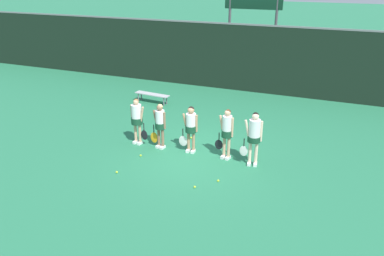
{
  "coord_description": "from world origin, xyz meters",
  "views": [
    {
      "loc": [
        4.31,
        -10.62,
        5.75
      ],
      "look_at": [
        -0.02,
        -0.03,
        0.92
      ],
      "focal_mm": 35.0,
      "sensor_mm": 36.0,
      "label": 1
    }
  ],
  "objects_px": {
    "tennis_ball_1": "(117,172)",
    "tennis_ball_0": "(191,138)",
    "scoreboard": "(253,8)",
    "player_1": "(160,123)",
    "bench_courtside": "(152,95)",
    "player_3": "(227,130)",
    "tennis_ball_3": "(141,155)",
    "tennis_ball_4": "(218,181)",
    "player_0": "(137,118)",
    "player_4": "(254,134)",
    "tennis_ball_2": "(195,187)",
    "player_2": "(191,125)"
  },
  "relations": [
    {
      "from": "tennis_ball_1",
      "to": "tennis_ball_0",
      "type": "bearing_deg",
      "value": 70.58
    },
    {
      "from": "scoreboard",
      "to": "player_1",
      "type": "relative_size",
      "value": 3.18
    },
    {
      "from": "bench_courtside",
      "to": "player_3",
      "type": "height_order",
      "value": "player_3"
    },
    {
      "from": "player_3",
      "to": "tennis_ball_3",
      "type": "xyz_separation_m",
      "value": [
        -2.68,
        -0.96,
        -0.98
      ]
    },
    {
      "from": "player_3",
      "to": "tennis_ball_4",
      "type": "bearing_deg",
      "value": -69.96
    },
    {
      "from": "tennis_ball_3",
      "to": "player_1",
      "type": "bearing_deg",
      "value": 69.66
    },
    {
      "from": "player_0",
      "to": "player_4",
      "type": "height_order",
      "value": "player_4"
    },
    {
      "from": "player_1",
      "to": "tennis_ball_3",
      "type": "xyz_separation_m",
      "value": [
        -0.32,
        -0.87,
        -0.91
      ]
    },
    {
      "from": "player_0",
      "to": "tennis_ball_2",
      "type": "height_order",
      "value": "player_0"
    },
    {
      "from": "player_3",
      "to": "player_2",
      "type": "bearing_deg",
      "value": -169.22
    },
    {
      "from": "tennis_ball_0",
      "to": "tennis_ball_3",
      "type": "xyz_separation_m",
      "value": [
        -1.02,
        -1.98,
        -0.0
      ]
    },
    {
      "from": "tennis_ball_2",
      "to": "tennis_ball_1",
      "type": "bearing_deg",
      "value": -177.31
    },
    {
      "from": "player_4",
      "to": "player_0",
      "type": "bearing_deg",
      "value": 170.16
    },
    {
      "from": "tennis_ball_0",
      "to": "tennis_ball_3",
      "type": "distance_m",
      "value": 2.22
    },
    {
      "from": "player_2",
      "to": "tennis_ball_0",
      "type": "distance_m",
      "value": 1.44
    },
    {
      "from": "bench_courtside",
      "to": "tennis_ball_2",
      "type": "bearing_deg",
      "value": -48.07
    },
    {
      "from": "player_2",
      "to": "tennis_ball_0",
      "type": "relative_size",
      "value": 23.99
    },
    {
      "from": "player_2",
      "to": "bench_courtside",
      "type": "bearing_deg",
      "value": 129.33
    },
    {
      "from": "scoreboard",
      "to": "player_4",
      "type": "relative_size",
      "value": 2.88
    },
    {
      "from": "tennis_ball_1",
      "to": "tennis_ball_4",
      "type": "height_order",
      "value": "tennis_ball_1"
    },
    {
      "from": "tennis_ball_0",
      "to": "player_2",
      "type": "bearing_deg",
      "value": -68.46
    },
    {
      "from": "bench_courtside",
      "to": "tennis_ball_1",
      "type": "bearing_deg",
      "value": -66.48
    },
    {
      "from": "bench_courtside",
      "to": "tennis_ball_3",
      "type": "height_order",
      "value": "bench_courtside"
    },
    {
      "from": "tennis_ball_1",
      "to": "player_1",
      "type": "bearing_deg",
      "value": 78.24
    },
    {
      "from": "bench_courtside",
      "to": "player_0",
      "type": "distance_m",
      "value": 4.53
    },
    {
      "from": "player_3",
      "to": "tennis_ball_4",
      "type": "height_order",
      "value": "player_3"
    },
    {
      "from": "scoreboard",
      "to": "player_2",
      "type": "distance_m",
      "value": 10.0
    },
    {
      "from": "bench_courtside",
      "to": "tennis_ball_4",
      "type": "distance_m",
      "value": 7.62
    },
    {
      "from": "player_3",
      "to": "tennis_ball_0",
      "type": "height_order",
      "value": "player_3"
    },
    {
      "from": "bench_courtside",
      "to": "player_1",
      "type": "relative_size",
      "value": 1.08
    },
    {
      "from": "tennis_ball_0",
      "to": "player_4",
      "type": "bearing_deg",
      "value": -23.69
    },
    {
      "from": "tennis_ball_0",
      "to": "tennis_ball_3",
      "type": "height_order",
      "value": "tennis_ball_0"
    },
    {
      "from": "scoreboard",
      "to": "tennis_ball_1",
      "type": "distance_m",
      "value": 12.45
    },
    {
      "from": "tennis_ball_1",
      "to": "tennis_ball_3",
      "type": "height_order",
      "value": "tennis_ball_1"
    },
    {
      "from": "player_2",
      "to": "player_4",
      "type": "relative_size",
      "value": 0.92
    },
    {
      "from": "tennis_ball_1",
      "to": "tennis_ball_2",
      "type": "distance_m",
      "value": 2.54
    },
    {
      "from": "player_2",
      "to": "tennis_ball_3",
      "type": "xyz_separation_m",
      "value": [
        -1.42,
        -0.96,
        -0.94
      ]
    },
    {
      "from": "tennis_ball_2",
      "to": "player_1",
      "type": "bearing_deg",
      "value": 136.06
    },
    {
      "from": "scoreboard",
      "to": "player_3",
      "type": "bearing_deg",
      "value": -80.23
    },
    {
      "from": "player_0",
      "to": "tennis_ball_1",
      "type": "distance_m",
      "value": 2.39
    },
    {
      "from": "scoreboard",
      "to": "player_0",
      "type": "relative_size",
      "value": 3.05
    },
    {
      "from": "player_4",
      "to": "player_2",
      "type": "bearing_deg",
      "value": 167.49
    },
    {
      "from": "tennis_ball_2",
      "to": "tennis_ball_4",
      "type": "distance_m",
      "value": 0.78
    },
    {
      "from": "player_3",
      "to": "tennis_ball_1",
      "type": "xyz_separation_m",
      "value": [
        -2.8,
        -2.23,
        -0.97
      ]
    },
    {
      "from": "player_2",
      "to": "scoreboard",
      "type": "bearing_deg",
      "value": 89.98
    },
    {
      "from": "scoreboard",
      "to": "tennis_ball_0",
      "type": "relative_size",
      "value": 74.84
    },
    {
      "from": "bench_courtside",
      "to": "player_1",
      "type": "height_order",
      "value": "player_1"
    },
    {
      "from": "tennis_ball_2",
      "to": "tennis_ball_0",
      "type": "bearing_deg",
      "value": 113.98
    },
    {
      "from": "player_2",
      "to": "tennis_ball_1",
      "type": "height_order",
      "value": "player_2"
    },
    {
      "from": "scoreboard",
      "to": "tennis_ball_4",
      "type": "relative_size",
      "value": 76.93
    }
  ]
}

